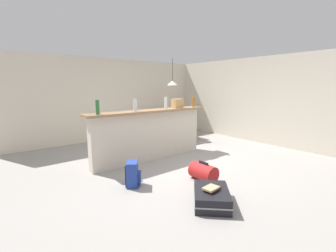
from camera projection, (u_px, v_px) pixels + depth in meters
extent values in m
cube|color=gray|center=(178.00, 161.00, 5.31)|extent=(13.00, 13.00, 0.05)
cube|color=beige|center=(115.00, 99.00, 7.43)|extent=(6.60, 0.10, 2.50)
cube|color=beige|center=(246.00, 100.00, 7.21)|extent=(0.10, 6.00, 2.50)
cube|color=beige|center=(150.00, 136.00, 5.29)|extent=(2.80, 0.20, 1.09)
cube|color=#93704C|center=(150.00, 111.00, 5.19)|extent=(2.96, 0.40, 0.05)
cylinder|color=#2D6B38|center=(98.00, 107.00, 4.35)|extent=(0.07, 0.07, 0.27)
cylinder|color=silver|center=(135.00, 105.00, 4.93)|extent=(0.08, 0.08, 0.26)
cylinder|color=silver|center=(166.00, 103.00, 5.34)|extent=(0.07, 0.07, 0.28)
cylinder|color=#9E661E|center=(193.00, 101.00, 5.92)|extent=(0.07, 0.07, 0.28)
cube|color=tan|center=(177.00, 103.00, 5.67)|extent=(0.26, 0.18, 0.22)
cube|color=#332319|center=(175.00, 116.00, 7.37)|extent=(1.10, 0.80, 0.04)
cylinder|color=#332319|center=(169.00, 131.00, 6.87)|extent=(0.06, 0.06, 0.70)
cylinder|color=#332319|center=(193.00, 127.00, 7.48)|extent=(0.06, 0.06, 0.70)
cylinder|color=#332319|center=(156.00, 128.00, 7.40)|extent=(0.06, 0.06, 0.70)
cylinder|color=#332319|center=(179.00, 125.00, 8.00)|extent=(0.06, 0.06, 0.70)
cube|color=#9E754C|center=(188.00, 128.00, 6.97)|extent=(0.40, 0.40, 0.04)
cube|color=#9E754C|center=(183.00, 119.00, 7.06)|extent=(0.40, 0.04, 0.48)
cylinder|color=#9E754C|center=(187.00, 137.00, 6.78)|extent=(0.04, 0.04, 0.41)
cylinder|color=#9E754C|center=(195.00, 135.00, 6.98)|extent=(0.04, 0.04, 0.41)
cylinder|color=#9E754C|center=(180.00, 135.00, 7.03)|extent=(0.04, 0.04, 0.41)
cylinder|color=#9E754C|center=(188.00, 134.00, 7.23)|extent=(0.04, 0.04, 0.41)
cube|color=#9E754C|center=(164.00, 123.00, 7.89)|extent=(0.45, 0.45, 0.04)
cube|color=#9E754C|center=(168.00, 116.00, 7.72)|extent=(0.40, 0.09, 0.48)
cylinder|color=#9E754C|center=(164.00, 128.00, 8.15)|extent=(0.04, 0.04, 0.41)
cylinder|color=#9E754C|center=(158.00, 130.00, 7.91)|extent=(0.04, 0.04, 0.41)
cylinder|color=#9E754C|center=(171.00, 129.00, 7.93)|extent=(0.04, 0.04, 0.41)
cylinder|color=#9E754C|center=(165.00, 131.00, 7.70)|extent=(0.04, 0.04, 0.41)
cylinder|color=black|center=(172.00, 70.00, 7.17)|extent=(0.01, 0.01, 0.69)
cone|color=white|center=(172.00, 83.00, 7.24)|extent=(0.34, 0.34, 0.14)
sphere|color=white|center=(172.00, 86.00, 7.25)|extent=(0.07, 0.07, 0.07)
cube|color=black|center=(211.00, 197.00, 3.32)|extent=(0.82, 0.82, 0.22)
cube|color=gray|center=(211.00, 197.00, 3.32)|extent=(0.84, 0.84, 0.02)
cube|color=#2D2D33|center=(209.00, 185.00, 3.72)|extent=(0.23, 0.23, 0.02)
cylinder|color=red|center=(203.00, 172.00, 4.16)|extent=(0.31, 0.48, 0.30)
cube|color=black|center=(204.00, 163.00, 4.13)|extent=(0.03, 0.20, 0.04)
cube|color=#233D93|center=(132.00, 174.00, 3.91)|extent=(0.31, 0.33, 0.42)
cube|color=navy|center=(139.00, 178.00, 3.93)|extent=(0.18, 0.21, 0.19)
cube|color=black|center=(126.00, 177.00, 3.84)|extent=(0.04, 0.04, 0.36)
cube|color=black|center=(127.00, 174.00, 3.98)|extent=(0.04, 0.04, 0.36)
cube|color=#AD2D2D|center=(212.00, 188.00, 3.31)|extent=(0.24, 0.20, 0.03)
cube|color=tan|center=(211.00, 188.00, 3.25)|extent=(0.24, 0.18, 0.03)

